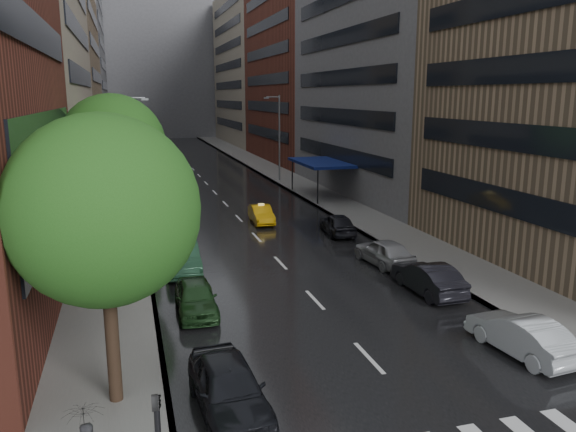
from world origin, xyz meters
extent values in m
plane|color=gray|center=(0.00, 0.00, 0.00)|extent=(220.00, 220.00, 0.00)
cube|color=black|center=(0.00, 50.00, 0.01)|extent=(14.00, 140.00, 0.01)
cube|color=gray|center=(-9.00, 50.00, 0.07)|extent=(4.00, 140.00, 0.15)
cube|color=gray|center=(9.00, 50.00, 0.07)|extent=(4.00, 140.00, 0.15)
cube|color=#937A5B|center=(-15.00, 64.00, 11.00)|extent=(8.00, 28.00, 22.00)
cube|color=slate|center=(-15.00, 94.00, 19.00)|extent=(8.00, 32.00, 38.00)
cube|color=slate|center=(15.00, 36.00, 12.00)|extent=(8.00, 28.00, 24.00)
cube|color=maroon|center=(15.00, 64.00, 18.00)|extent=(8.00, 28.00, 36.00)
cube|color=gray|center=(15.00, 94.00, 14.00)|extent=(8.00, 32.00, 28.00)
cube|color=slate|center=(0.00, 118.00, 16.00)|extent=(40.00, 14.00, 32.00)
cylinder|color=#382619|center=(-8.60, 3.31, 2.40)|extent=(0.40, 0.40, 4.79)
sphere|color=#1E5116|center=(-8.60, 3.31, 5.99)|extent=(5.48, 5.48, 5.48)
cylinder|color=#382619|center=(-8.60, 19.61, 2.55)|extent=(0.40, 0.40, 5.09)
sphere|color=#1E5116|center=(-8.60, 19.61, 6.36)|extent=(5.82, 5.82, 5.82)
cylinder|color=#382619|center=(-8.60, 29.86, 2.38)|extent=(0.40, 0.40, 4.76)
sphere|color=#1E5116|center=(-8.60, 29.86, 5.95)|extent=(5.44, 5.44, 5.44)
imported|color=#DC9B0B|center=(1.28, 26.03, 0.65)|extent=(1.53, 3.99, 1.30)
imported|color=black|center=(-5.40, 1.90, 0.80)|extent=(2.17, 4.82, 1.61)
imported|color=#1C3C1B|center=(-5.40, 9.92, 0.71)|extent=(1.78, 4.21, 1.42)
imported|color=#1C3D29|center=(-5.40, 15.92, 0.80)|extent=(1.73, 4.85, 1.59)
imported|color=white|center=(-5.40, 21.67, 0.71)|extent=(2.11, 4.35, 1.43)
imported|color=slate|center=(-5.40, 26.81, 0.73)|extent=(2.11, 4.42, 1.46)
imported|color=gray|center=(-5.40, 33.74, 0.73)|extent=(2.11, 4.40, 1.45)
imported|color=silver|center=(5.40, 2.82, 0.73)|extent=(1.98, 4.55, 1.45)
imported|color=black|center=(5.40, 9.40, 0.75)|extent=(1.70, 4.59, 1.50)
imported|color=gray|center=(5.40, 14.11, 0.74)|extent=(2.17, 4.52, 1.49)
imported|color=black|center=(5.40, 21.27, 0.72)|extent=(2.02, 4.33, 1.43)
imported|color=black|center=(-9.17, -0.59, 1.80)|extent=(0.96, 0.98, 0.88)
imported|color=black|center=(-7.60, -2.96, 3.15)|extent=(0.18, 0.15, 0.90)
cylinder|color=gray|center=(-7.80, 30.00, 4.65)|extent=(0.18, 0.18, 9.00)
cube|color=gray|center=(-6.40, 30.00, 8.85)|extent=(0.50, 0.22, 0.16)
cylinder|color=gray|center=(7.80, 45.00, 4.65)|extent=(0.18, 0.18, 9.00)
cube|color=gray|center=(6.40, 45.00, 8.85)|extent=(0.50, 0.22, 0.16)
cube|color=navy|center=(9.00, 35.00, 3.15)|extent=(4.00, 8.00, 0.25)
cylinder|color=black|center=(7.40, 31.20, 1.65)|extent=(0.12, 0.12, 3.00)
cylinder|color=black|center=(7.40, 38.80, 1.65)|extent=(0.12, 0.12, 3.00)
camera|label=1|loc=(-7.85, -12.94, 9.17)|focal=35.00mm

